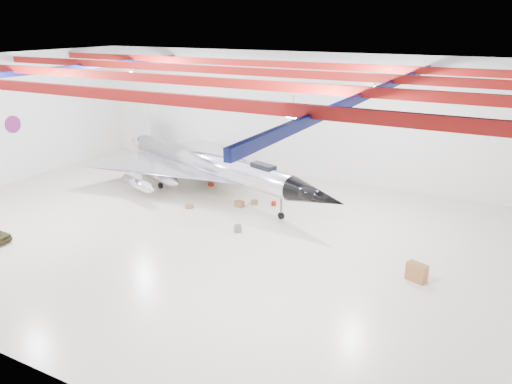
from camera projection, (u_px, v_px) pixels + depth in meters
The scene contains 15 objects.
floor at pixel (192, 229), 34.15m from camera, with size 40.00×40.00×0.00m, color beige.
wall_back at pixel (286, 114), 44.86m from camera, with size 40.00×40.00×0.00m, color silver.
ceiling at pixel (184, 64), 30.56m from camera, with size 40.00×40.00×0.00m, color #0A0F38.
ceiling_structure at pixel (185, 75), 30.78m from camera, with size 39.50×29.50×1.08m.
wall_roundel at pixel (13, 124), 43.08m from camera, with size 1.50×1.50×0.10m, color #B21414.
jet_aircraft at pixel (208, 166), 40.65m from camera, with size 24.86×18.30×6.97m.
desk at pixel (417, 272), 27.17m from camera, with size 1.11×0.55×1.02m, color brown.
crate_ply at pixel (189, 206), 37.80m from camera, with size 0.51×0.41×0.36m, color olive.
toolbox_red at pixel (211, 184), 42.90m from camera, with size 0.39×0.31×0.27m, color maroon.
engine_drum at pixel (238, 229), 33.56m from camera, with size 0.52×0.52×0.47m, color #59595B.
parts_bin at pixel (239, 204), 38.12m from camera, with size 0.64×0.51×0.45m, color olive.
crate_small at pixel (211, 183), 43.33m from camera, with size 0.35×0.28×0.25m, color #59595B.
tool_chest at pixel (274, 203), 38.38m from camera, with size 0.37×0.37×0.34m, color maroon.
oil_barrel at pixel (254, 202), 38.60m from camera, with size 0.49×0.39×0.34m, color olive.
spares_box at pixel (300, 193), 40.48m from camera, with size 0.44×0.44×0.40m, color #59595B.
Camera 1 is at (18.71, -25.68, 13.49)m, focal length 35.00 mm.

